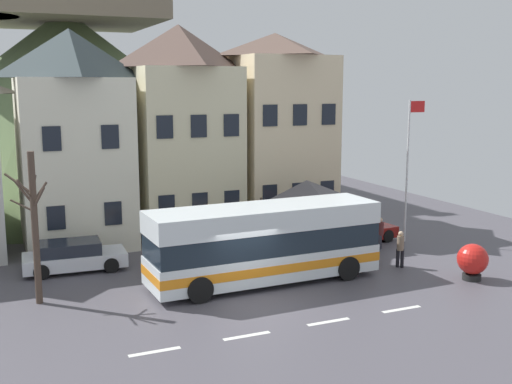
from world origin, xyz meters
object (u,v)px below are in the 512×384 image
at_px(public_bench, 301,232).
at_px(bare_tree_01, 34,224).
at_px(parked_car_02, 73,256).
at_px(hilltop_castle, 67,91).
at_px(bus_shelter, 307,191).
at_px(townhouse_01, 74,139).
at_px(pedestrian_00, 380,232).
at_px(pedestrian_01, 400,247).
at_px(flagpole, 409,161).
at_px(harbour_buoy, 473,260).
at_px(townhouse_02, 180,131).
at_px(townhouse_03, 275,130).
at_px(parked_car_00, 355,230).
at_px(transit_bus, 264,244).

distance_m(public_bench, bare_tree_01, 14.10).
relative_size(parked_car_02, public_bench, 2.44).
relative_size(hilltop_castle, bus_shelter, 9.86).
height_order(townhouse_01, pedestrian_00, townhouse_01).
bearing_deg(pedestrian_01, flagpole, 50.06).
height_order(parked_car_02, bare_tree_01, bare_tree_01).
xyz_separation_m(pedestrian_00, harbour_buoy, (0.67, -5.58, -0.04)).
height_order(townhouse_02, townhouse_03, townhouse_02).
distance_m(townhouse_03, harbour_buoy, 13.99).
bearing_deg(townhouse_02, pedestrian_00, -43.69).
bearing_deg(townhouse_01, harbour_buoy, -41.80).
bearing_deg(parked_car_02, bus_shelter, -1.80).
distance_m(parked_car_02, bare_tree_01, 4.72).
distance_m(townhouse_01, parked_car_00, 14.71).
xyz_separation_m(townhouse_01, townhouse_02, (5.56, 0.49, 0.22)).
bearing_deg(bare_tree_01, flagpole, 6.82).
relative_size(townhouse_03, parked_car_02, 2.45).
height_order(transit_bus, harbour_buoy, transit_bus).
height_order(hilltop_castle, parked_car_00, hilltop_castle).
height_order(hilltop_castle, bus_shelter, hilltop_castle).
distance_m(townhouse_01, flagpole, 16.64).
relative_size(transit_bus, harbour_buoy, 6.35).
bearing_deg(flagpole, parked_car_02, 174.52).
relative_size(townhouse_03, hilltop_castle, 0.30).
xyz_separation_m(townhouse_01, transit_bus, (6.03, -9.32, -3.69)).
height_order(transit_bus, pedestrian_01, transit_bus).
height_order(townhouse_02, parked_car_02, townhouse_02).
bearing_deg(bare_tree_01, pedestrian_01, -5.92).
height_order(public_bench, harbour_buoy, harbour_buoy).
xyz_separation_m(transit_bus, public_bench, (4.55, 5.45, -1.11)).
xyz_separation_m(hilltop_castle, bus_shelter, (7.99, -23.64, -4.60)).
xyz_separation_m(pedestrian_01, bare_tree_01, (-14.92, 1.55, 2.07)).
height_order(hilltop_castle, flagpole, hilltop_castle).
height_order(harbour_buoy, bare_tree_01, bare_tree_01).
xyz_separation_m(townhouse_01, parked_car_00, (12.97, -5.13, -4.65)).
bearing_deg(pedestrian_00, townhouse_01, 152.58).
bearing_deg(harbour_buoy, townhouse_02, 122.92).
distance_m(hilltop_castle, parked_car_02, 23.88).
xyz_separation_m(townhouse_02, parked_car_02, (-6.41, -5.03, -4.86)).
distance_m(hilltop_castle, bare_tree_01, 27.19).
height_order(townhouse_01, bus_shelter, townhouse_01).
relative_size(bus_shelter, pedestrian_01, 2.22).
xyz_separation_m(townhouse_02, pedestrian_01, (6.78, -10.30, -4.60)).
distance_m(townhouse_03, pedestrian_01, 11.25).
bearing_deg(parked_car_02, parked_car_00, 0.71).
height_order(townhouse_02, transit_bus, townhouse_02).
bearing_deg(flagpole, harbour_buoy, -103.11).
bearing_deg(parked_car_02, pedestrian_01, -18.61).
distance_m(bus_shelter, pedestrian_01, 5.31).
bearing_deg(pedestrian_01, bare_tree_01, 174.08).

